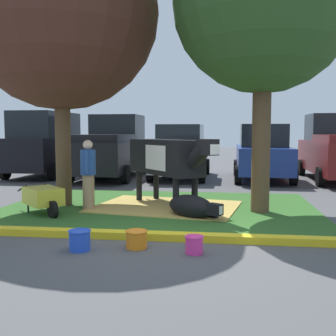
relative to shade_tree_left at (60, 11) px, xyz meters
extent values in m
plane|color=#4C4C4F|center=(2.78, -2.42, -4.53)|extent=(80.00, 80.00, 0.00)
cube|color=#2D5B23|center=(2.28, -0.07, -4.52)|extent=(7.15, 5.12, 0.02)
cube|color=yellow|center=(2.28, -2.79, -4.47)|extent=(8.35, 0.24, 0.12)
cube|color=tan|center=(2.45, 0.03, -4.50)|extent=(3.55, 2.90, 0.04)
cylinder|color=brown|center=(0.00, 0.00, -3.05)|extent=(0.36, 0.36, 2.94)
sphere|color=#4C281E|center=(0.00, 0.00, 0.01)|extent=(4.56, 4.56, 4.56)
cylinder|color=brown|center=(4.56, -0.24, -2.95)|extent=(0.40, 0.40, 3.15)
sphere|color=#2D5123|center=(4.56, -0.24, -0.03)|extent=(3.86, 3.86, 3.86)
cube|color=black|center=(2.40, 0.23, -3.35)|extent=(1.99, 2.23, 0.80)
cube|color=white|center=(2.49, 0.11, -3.35)|extent=(1.13, 1.15, 0.56)
cylinder|color=black|center=(3.24, -0.81, -3.25)|extent=(0.65, 0.69, 0.58)
cube|color=black|center=(3.44, -1.06, -3.07)|extent=(0.48, 0.51, 0.32)
cube|color=white|center=(3.56, -1.21, -3.11)|extent=(0.23, 0.22, 0.20)
cylinder|color=black|center=(3.13, -0.29, -4.14)|extent=(0.14, 0.14, 0.77)
cylinder|color=black|center=(2.75, -0.60, -4.14)|extent=(0.14, 0.14, 0.77)
cylinder|color=black|center=(2.05, 1.05, -4.14)|extent=(0.14, 0.14, 0.77)
cylinder|color=black|center=(1.67, 0.75, -4.14)|extent=(0.14, 0.14, 0.77)
cylinder|color=black|center=(1.65, 1.16, -3.60)|extent=(0.06, 0.06, 0.70)
ellipsoid|color=black|center=(3.11, -1.04, -4.29)|extent=(1.18, 1.03, 0.48)
cube|color=black|center=(3.60, -1.39, -4.27)|extent=(0.34, 0.32, 0.22)
cube|color=silver|center=(3.70, -1.46, -4.27)|extent=(0.11, 0.12, 0.16)
cylinder|color=black|center=(3.50, -1.10, -4.47)|extent=(0.34, 0.28, 0.10)
cylinder|color=#9E7F5B|center=(0.78, -0.54, -4.12)|extent=(0.26, 0.26, 0.81)
cylinder|color=#23478C|center=(0.78, -0.54, -3.44)|extent=(0.34, 0.34, 0.55)
sphere|color=beige|center=(0.78, -0.54, -3.06)|extent=(0.22, 0.22, 0.22)
cylinder|color=#23478C|center=(0.75, -0.32, -3.42)|extent=(0.09, 0.09, 0.53)
cylinder|color=#23478C|center=(0.82, -0.76, -3.42)|extent=(0.09, 0.09, 0.53)
cube|color=gold|center=(-0.03, -1.10, -4.13)|extent=(1.06, 1.06, 0.36)
cylinder|color=black|center=(0.33, -1.45, -4.35)|extent=(0.33, 0.32, 0.36)
cylinder|color=black|center=(-0.09, -0.73, -4.41)|extent=(0.04, 0.04, 0.24)
cylinder|color=black|center=(-0.40, -1.05, -4.41)|extent=(0.04, 0.04, 0.24)
cylinder|color=black|center=(-0.34, -0.49, -4.01)|extent=(0.41, 0.40, 0.23)
cylinder|color=black|center=(-0.65, -0.81, -4.01)|extent=(0.41, 0.40, 0.23)
cylinder|color=blue|center=(1.65, -3.54, -4.38)|extent=(0.31, 0.31, 0.30)
torus|color=blue|center=(1.65, -3.54, -4.23)|extent=(0.34, 0.34, 0.02)
cylinder|color=orange|center=(2.46, -3.31, -4.40)|extent=(0.32, 0.32, 0.26)
torus|color=orange|center=(2.46, -3.31, -4.27)|extent=(0.34, 0.34, 0.02)
cylinder|color=#EA3893|center=(3.35, -3.48, -4.40)|extent=(0.26, 0.26, 0.25)
torus|color=#EA3893|center=(3.35, -3.48, -4.28)|extent=(0.28, 0.28, 0.02)
cube|color=black|center=(-3.22, 6.26, -3.61)|extent=(1.97, 4.63, 1.20)
cube|color=black|center=(-3.22, 6.26, -2.51)|extent=(1.72, 3.22, 1.00)
cylinder|color=black|center=(-4.15, 7.77, -4.21)|extent=(0.23, 0.64, 0.64)
cylinder|color=black|center=(-2.25, 7.74, -4.21)|extent=(0.23, 0.64, 0.64)
cylinder|color=black|center=(-4.20, 4.78, -4.21)|extent=(0.23, 0.64, 0.64)
cylinder|color=black|center=(-2.30, 4.75, -4.21)|extent=(0.23, 0.64, 0.64)
cube|color=black|center=(-0.47, 5.92, -3.66)|extent=(2.08, 5.43, 1.10)
cube|color=black|center=(-0.46, 6.87, -2.61)|extent=(1.87, 1.83, 1.00)
cube|color=black|center=(-0.49, 4.71, -2.99)|extent=(1.94, 2.73, 0.24)
cylinder|color=black|center=(-1.45, 7.69, -4.21)|extent=(0.23, 0.64, 0.64)
cylinder|color=black|center=(0.55, 7.66, -4.21)|extent=(0.23, 0.64, 0.64)
cylinder|color=black|center=(-1.50, 4.18, -4.21)|extent=(0.23, 0.64, 0.64)
cylinder|color=black|center=(0.50, 4.15, -4.21)|extent=(0.23, 0.64, 0.64)
cube|color=silver|center=(2.16, 6.22, -3.76)|extent=(1.86, 4.43, 0.90)
cube|color=black|center=(2.16, 6.22, -2.91)|extent=(1.62, 2.22, 0.80)
cylinder|color=black|center=(1.28, 7.66, -4.21)|extent=(0.23, 0.64, 0.64)
cylinder|color=black|center=(3.08, 7.63, -4.21)|extent=(0.23, 0.64, 0.64)
cylinder|color=black|center=(1.24, 4.80, -4.21)|extent=(0.23, 0.64, 0.64)
cylinder|color=black|center=(3.04, 4.77, -4.21)|extent=(0.23, 0.64, 0.64)
cube|color=navy|center=(5.16, 5.97, -3.76)|extent=(1.86, 4.43, 0.90)
cube|color=black|center=(5.16, 5.97, -2.91)|extent=(1.62, 2.22, 0.80)
cylinder|color=black|center=(4.29, 7.41, -4.21)|extent=(0.23, 0.64, 0.64)
cylinder|color=black|center=(6.09, 7.38, -4.21)|extent=(0.23, 0.64, 0.64)
cylinder|color=black|center=(4.24, 4.55, -4.21)|extent=(0.23, 0.64, 0.64)
cylinder|color=black|center=(6.04, 4.52, -4.21)|extent=(0.23, 0.64, 0.64)
cube|color=black|center=(7.87, 6.96, -2.61)|extent=(1.87, 1.83, 1.00)
cylinder|color=black|center=(6.88, 7.79, -4.21)|extent=(0.23, 0.64, 0.64)
cylinder|color=black|center=(6.83, 4.28, -4.21)|extent=(0.23, 0.64, 0.64)
camera|label=1|loc=(3.75, -9.30, -2.76)|focal=44.04mm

